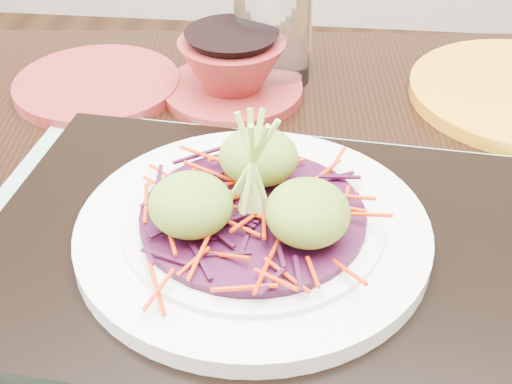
# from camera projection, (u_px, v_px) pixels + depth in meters

# --- Properties ---
(dining_table) EXTENTS (1.20, 0.86, 0.71)m
(dining_table) POSITION_uv_depth(u_px,v_px,m) (279.00, 322.00, 0.60)
(dining_table) COLOR black
(dining_table) RESTS_ON ground
(placemat) EXTENTS (0.47, 0.39, 0.00)m
(placemat) POSITION_uv_depth(u_px,v_px,m) (253.00, 259.00, 0.52)
(placemat) COLOR gray
(placemat) RESTS_ON dining_table
(serving_tray) EXTENTS (0.41, 0.32, 0.02)m
(serving_tray) POSITION_uv_depth(u_px,v_px,m) (253.00, 248.00, 0.52)
(serving_tray) COLOR black
(serving_tray) RESTS_ON placemat
(white_plate) EXTENTS (0.25, 0.25, 0.02)m
(white_plate) POSITION_uv_depth(u_px,v_px,m) (253.00, 230.00, 0.51)
(white_plate) COLOR silver
(white_plate) RESTS_ON serving_tray
(cabbage_bed) EXTENTS (0.16, 0.16, 0.01)m
(cabbage_bed) POSITION_uv_depth(u_px,v_px,m) (253.00, 216.00, 0.50)
(cabbage_bed) COLOR #390B27
(cabbage_bed) RESTS_ON white_plate
(carrot_julienne) EXTENTS (0.19, 0.19, 0.01)m
(carrot_julienne) POSITION_uv_depth(u_px,v_px,m) (253.00, 207.00, 0.49)
(carrot_julienne) COLOR red
(carrot_julienne) RESTS_ON cabbage_bed
(guacamole_scoops) EXTENTS (0.14, 0.12, 0.04)m
(guacamole_scoops) POSITION_uv_depth(u_px,v_px,m) (253.00, 191.00, 0.49)
(guacamole_scoops) COLOR #577B25
(guacamole_scoops) RESTS_ON cabbage_bed
(scallion_garnish) EXTENTS (0.06, 0.06, 0.09)m
(scallion_garnish) POSITION_uv_depth(u_px,v_px,m) (253.00, 167.00, 0.47)
(scallion_garnish) COLOR #9AC950
(scallion_garnish) RESTS_ON cabbage_bed
(terracotta_side_plate) EXTENTS (0.20, 0.20, 0.01)m
(terracotta_side_plate) POSITION_uv_depth(u_px,v_px,m) (97.00, 85.00, 0.73)
(terracotta_side_plate) COLOR maroon
(terracotta_side_plate) RESTS_ON dining_table
(water_glass) EXTENTS (0.09, 0.09, 0.11)m
(water_glass) POSITION_uv_depth(u_px,v_px,m) (273.00, 27.00, 0.72)
(water_glass) COLOR white
(water_glass) RESTS_ON dining_table
(terracotta_bowl_set) EXTENTS (0.17, 0.17, 0.06)m
(terracotta_bowl_set) POSITION_uv_depth(u_px,v_px,m) (232.00, 72.00, 0.71)
(terracotta_bowl_set) COLOR maroon
(terracotta_bowl_set) RESTS_ON dining_table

